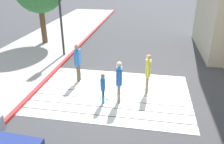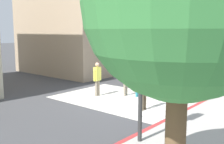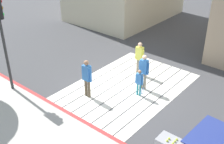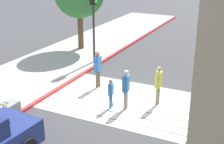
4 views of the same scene
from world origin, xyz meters
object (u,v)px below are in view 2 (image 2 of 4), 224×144
Objects in this scene: pedestrian_adult_trailing at (97,77)px; tennis_ball_cart at (214,81)px; car_parked_near_curb at (214,73)px; street_tree at (176,9)px; pedestrian_adult_lead at (144,86)px; pedestrian_child_with_racket at (137,83)px; traffic_light_corner at (141,40)px; pedestrian_adult_side at (126,77)px.

tennis_ball_cart is at bearing -135.91° from pedestrian_adult_trailing.
street_tree is at bearing 106.65° from car_parked_near_curb.
pedestrian_adult_lead is 1.40× the size of pedestrian_child_with_racket.
pedestrian_child_with_racket is at bearing -144.97° from pedestrian_adult_trailing.
pedestrian_adult_lead is at bearing 87.95° from car_parked_near_curb.
tennis_ball_cart is 0.57× the size of pedestrian_adult_lead.
traffic_light_corner is at bearing -44.62° from street_tree.
traffic_light_corner is 2.39× the size of pedestrian_adult_lead.
street_tree is 6.91m from pedestrian_adult_lead.
pedestrian_adult_trailing is (3.16, -0.55, -0.04)m from pedestrian_adult_lead.
pedestrian_adult_side reaches higher than pedestrian_child_with_racket.
tennis_ball_cart is 6.01m from pedestrian_adult_trailing.
traffic_light_corner is 8.09m from tennis_ball_cart.
car_parked_near_curb is at bearing -112.49° from pedestrian_adult_side.
street_tree reaches higher than pedestrian_adult_side.
street_tree reaches higher than pedestrian_adult_lead.
traffic_light_corner is 0.80× the size of street_tree.
tennis_ball_cart is 0.60× the size of pedestrian_adult_side.
pedestrian_adult_lead is at bearing 170.08° from pedestrian_adult_trailing.
pedestrian_adult_trailing is 1.00× the size of pedestrian_adult_side.
pedestrian_adult_trailing reaches higher than car_parked_near_curb.
pedestrian_child_with_racket is (-0.59, -0.19, -0.28)m from pedestrian_adult_side.
pedestrian_adult_side is at bearing -137.47° from pedestrian_adult_trailing.
pedestrian_child_with_racket is at bearing -48.16° from pedestrian_adult_lead.
pedestrian_child_with_racket is (2.68, 3.03, 0.02)m from tennis_ball_cart.
pedestrian_adult_side is 0.68m from pedestrian_child_with_racket.
pedestrian_adult_side is at bearing 67.51° from car_parked_near_curb.
traffic_light_corner is 6.32m from pedestrian_adult_side.
car_parked_near_curb is 3.46× the size of pedestrian_child_with_racket.
street_tree reaches higher than car_parked_near_curb.
pedestrian_child_with_racket reaches higher than tennis_ball_cart.
traffic_light_corner is at bearing 131.26° from pedestrian_adult_side.
pedestrian_adult_lead reaches higher than tennis_ball_cart.
pedestrian_adult_side reaches higher than tennis_ball_cart.
traffic_light_corner reaches higher than tennis_ball_cart.
street_tree is (-3.67, 12.28, 2.90)m from car_parked_near_curb.
pedestrian_adult_side is at bearing -48.74° from traffic_light_corner.
pedestrian_adult_lead is 2.60m from pedestrian_adult_side.
traffic_light_corner reaches higher than pedestrian_child_with_racket.
traffic_light_corner is (-1.58, 10.21, 2.30)m from car_parked_near_curb.
tennis_ball_cart is (0.68, -7.71, -2.34)m from traffic_light_corner.
pedestrian_adult_lead is (3.93, -5.05, -2.60)m from street_tree.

